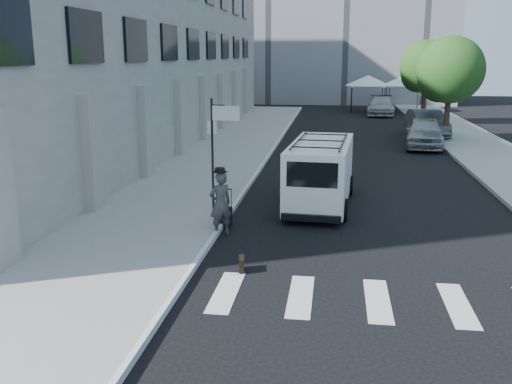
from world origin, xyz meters
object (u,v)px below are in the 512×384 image
(suitcase, at_px, (226,217))
(parked_car_c, at_px, (381,106))
(cargo_van, at_px, (321,172))
(briefcase, at_px, (242,264))
(parked_car_b, at_px, (426,123))
(parked_car_a, at_px, (424,133))
(businessman, at_px, (220,204))

(suitcase, distance_m, parked_car_c, 33.99)
(cargo_van, distance_m, parked_car_c, 30.54)
(briefcase, xyz_separation_m, parked_car_c, (5.87, 36.69, 0.61))
(cargo_van, height_order, parked_car_b, cargo_van)
(cargo_van, xyz_separation_m, parked_car_a, (5.26, 13.01, -0.29))
(cargo_van, xyz_separation_m, parked_car_c, (4.21, 30.24, -0.34))
(businessman, xyz_separation_m, cargo_van, (2.69, 3.79, 0.22))
(suitcase, distance_m, parked_car_a, 17.92)
(cargo_van, bearing_deg, parked_car_c, 86.16)
(suitcase, xyz_separation_m, parked_car_a, (7.95, 16.05, 0.53))
(businessman, distance_m, cargo_van, 4.65)
(briefcase, relative_size, cargo_van, 0.08)
(parked_car_b, bearing_deg, parked_car_a, -105.71)
(businessman, xyz_separation_m, parked_car_b, (8.70, 21.14, -0.07))
(cargo_van, distance_m, parked_car_b, 18.37)
(suitcase, height_order, cargo_van, cargo_van)
(suitcase, distance_m, cargo_van, 4.14)
(cargo_van, bearing_deg, parked_car_b, 74.98)
(briefcase, xyz_separation_m, suitcase, (-1.03, 3.41, 0.13))
(businessman, height_order, parked_car_c, businessman)
(businessman, bearing_deg, cargo_van, -161.31)
(suitcase, relative_size, parked_car_c, 0.21)
(briefcase, relative_size, parked_car_c, 0.08)
(businessman, relative_size, suitcase, 1.60)
(suitcase, bearing_deg, cargo_van, 63.93)
(parked_car_b, xyz_separation_m, parked_car_c, (-1.80, 12.89, -0.05))
(businessman, bearing_deg, parked_car_c, -137.41)
(businessman, height_order, parked_car_b, businessman)
(businessman, xyz_separation_m, suitcase, (0.00, 0.75, -0.60))
(parked_car_a, bearing_deg, parked_car_b, 86.50)
(parked_car_c, bearing_deg, cargo_van, -93.41)
(parked_car_b, bearing_deg, briefcase, -113.77)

